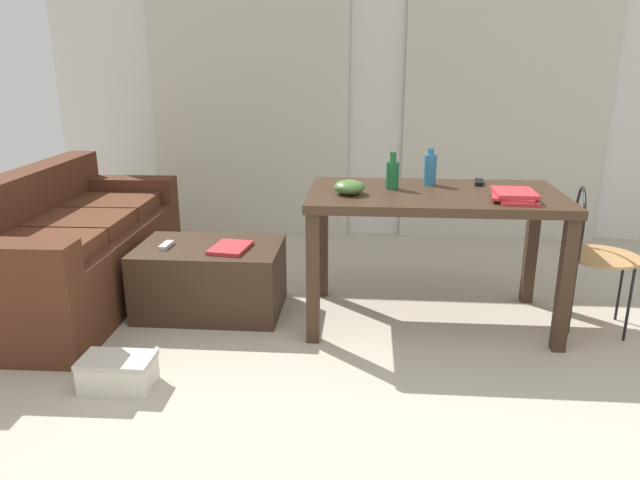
{
  "coord_description": "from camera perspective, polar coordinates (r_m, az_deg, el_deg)",
  "views": [
    {
      "loc": [
        -0.07,
        -1.67,
        1.51
      ],
      "look_at": [
        -0.35,
        1.81,
        0.43
      ],
      "focal_mm": 33.15,
      "sensor_mm": 36.0,
      "label": 1
    }
  ],
  "objects": [
    {
      "name": "ground_plane",
      "position": [
        3.38,
        5.31,
        -9.46
      ],
      "size": [
        8.43,
        8.43,
        0.0
      ],
      "primitive_type": "plane",
      "color": "#B2A893"
    },
    {
      "name": "wall_back",
      "position": [
        5.18,
        5.51,
        15.06
      ],
      "size": [
        5.58,
        0.1,
        2.66
      ],
      "primitive_type": "cube",
      "color": "silver",
      "rests_on": "ground"
    },
    {
      "name": "curtains",
      "position": [
        5.11,
        5.47,
        13.16
      ],
      "size": [
        3.81,
        0.03,
        2.33
      ],
      "color": "beige",
      "rests_on": "ground"
    },
    {
      "name": "couch",
      "position": [
        4.11,
        -23.04,
        -0.95
      ],
      "size": [
        0.86,
        1.87,
        0.83
      ],
      "color": "#4C2819",
      "rests_on": "ground"
    },
    {
      "name": "coffee_table",
      "position": [
        3.71,
        -10.5,
        -3.66
      ],
      "size": [
        0.86,
        0.57,
        0.42
      ],
      "color": "#382619",
      "rests_on": "ground"
    },
    {
      "name": "craft_table",
      "position": [
        3.43,
        10.91,
        2.85
      ],
      "size": [
        1.42,
        0.78,
        0.79
      ],
      "color": "#382619",
      "rests_on": "ground"
    },
    {
      "name": "wire_chair",
      "position": [
        3.68,
        24.66,
        -0.27
      ],
      "size": [
        0.41,
        0.44,
        0.83
      ],
      "color": "#B7844C",
      "rests_on": "ground"
    },
    {
      "name": "bottle_near",
      "position": [
        3.58,
        10.58,
        6.76
      ],
      "size": [
        0.07,
        0.07,
        0.22
      ],
      "color": "teal",
      "rests_on": "craft_table"
    },
    {
      "name": "bottle_far",
      "position": [
        3.44,
        7.01,
        6.35
      ],
      "size": [
        0.07,
        0.07,
        0.21
      ],
      "color": "#195B2D",
      "rests_on": "craft_table"
    },
    {
      "name": "bowl",
      "position": [
        3.28,
        2.85,
        5.12
      ],
      "size": [
        0.17,
        0.17,
        0.08
      ],
      "primitive_type": "ellipsoid",
      "color": "#477033",
      "rests_on": "craft_table"
    },
    {
      "name": "book_stack",
      "position": [
        3.31,
        18.28,
        4.1
      ],
      "size": [
        0.27,
        0.32,
        0.05
      ],
      "color": "red",
      "rests_on": "craft_table"
    },
    {
      "name": "tv_remote_on_table",
      "position": [
        3.68,
        15.1,
        5.4
      ],
      "size": [
        0.07,
        0.15,
        0.02
      ],
      "primitive_type": "cube",
      "rotation": [
        0.0,
        0.0,
        -0.16
      ],
      "color": "black",
      "rests_on": "craft_table"
    },
    {
      "name": "tv_remote_primary",
      "position": [
        3.67,
        -14.62,
        -0.49
      ],
      "size": [
        0.06,
        0.15,
        0.02
      ],
      "primitive_type": "cube",
      "rotation": [
        0.0,
        0.0,
        -0.04
      ],
      "color": "#B7B7B2",
      "rests_on": "coffee_table"
    },
    {
      "name": "magazine",
      "position": [
        3.54,
        -8.65,
        -0.74
      ],
      "size": [
        0.24,
        0.29,
        0.02
      ],
      "primitive_type": "cube",
      "rotation": [
        0.0,
        0.0,
        -0.13
      ],
      "color": "red",
      "rests_on": "coffee_table"
    },
    {
      "name": "shoebox",
      "position": [
        3.03,
        -18.92,
        -11.98
      ],
      "size": [
        0.34,
        0.2,
        0.16
      ],
      "color": "beige",
      "rests_on": "ground"
    }
  ]
}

